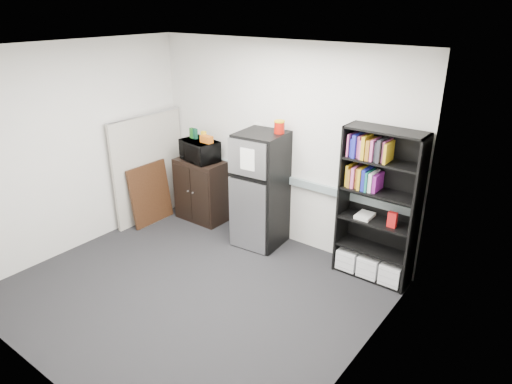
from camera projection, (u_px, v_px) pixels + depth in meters
floor at (192, 290)px, 5.33m from camera, size 4.00×4.00×0.00m
wall_back at (279, 145)px, 6.09m from camera, size 4.00×0.02×2.70m
wall_right at (360, 238)px, 3.69m from camera, size 0.02×3.50×2.70m
wall_left at (76, 149)px, 5.92m from camera, size 0.02×3.50×2.70m
ceiling at (176, 50)px, 4.28m from camera, size 4.00×3.50×0.02m
electrical_raceway at (277, 177)px, 6.24m from camera, size 3.92×0.05×0.10m
wall_note at (258, 126)px, 6.21m from camera, size 0.14×0.00×0.10m
bookshelf at (378, 208)px, 5.27m from camera, size 0.90×0.34×1.85m
cubicle_partition at (149, 167)px, 6.87m from camera, size 0.06×1.30×1.62m
cabinet at (202, 190)px, 6.93m from camera, size 0.76×0.50×0.95m
microwave at (199, 151)px, 6.68m from camera, size 0.61×0.46×0.31m
snack_box_a at (192, 133)px, 6.71m from camera, size 0.08×0.06×0.15m
snack_box_b at (195, 134)px, 6.67m from camera, size 0.08×0.06×0.15m
snack_box_c at (204, 136)px, 6.58m from camera, size 0.07×0.05×0.14m
snack_bag at (207, 139)px, 6.49m from camera, size 0.19×0.11×0.10m
refrigerator at (261, 190)px, 6.10m from camera, size 0.64×0.67×1.58m
coffee_can at (279, 126)px, 5.75m from camera, size 0.14×0.14×0.18m
framed_poster at (150, 194)px, 6.84m from camera, size 0.15×0.71×0.91m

